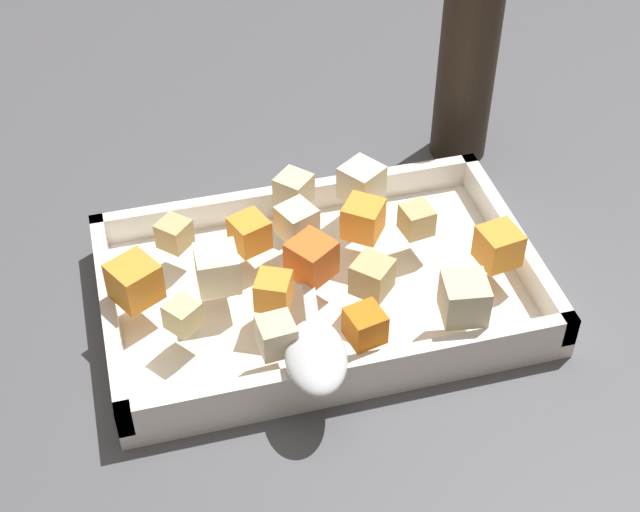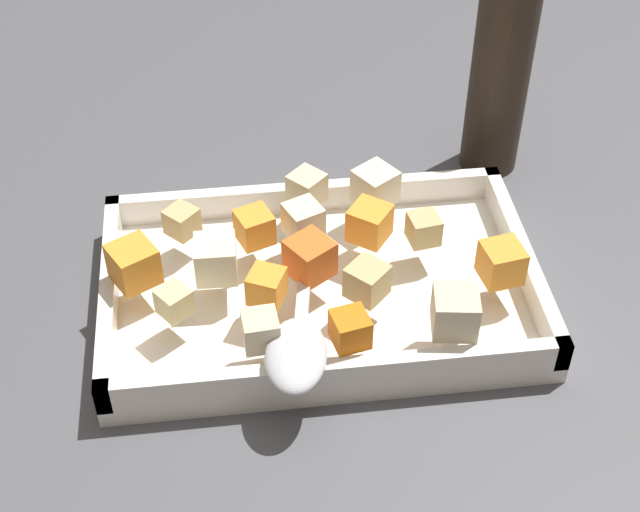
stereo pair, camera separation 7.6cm
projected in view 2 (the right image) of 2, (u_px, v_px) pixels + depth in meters
ground_plane at (310, 308)px, 0.79m from camera, size 4.00×4.00×0.00m
baking_dish at (320, 290)px, 0.79m from camera, size 0.36×0.23×0.04m
carrot_chunk_front_center at (267, 286)px, 0.73m from camera, size 0.04×0.04×0.03m
carrot_chunk_heap_side at (255, 227)px, 0.79m from camera, size 0.04×0.04×0.03m
carrot_chunk_near_right at (501, 263)px, 0.75m from camera, size 0.04×0.04×0.03m
carrot_chunk_rim_edge at (134, 264)px, 0.75m from camera, size 0.05×0.05×0.03m
carrot_chunk_back_center at (369, 223)px, 0.79m from camera, size 0.04×0.04×0.03m
carrot_chunk_far_right at (350, 329)px, 0.70m from camera, size 0.03×0.03×0.03m
carrot_chunk_center at (314, 259)px, 0.75m from camera, size 0.04×0.04×0.03m
potato_chunk_near_left at (424, 229)px, 0.79m from camera, size 0.03×0.03×0.02m
potato_chunk_corner_se at (261, 330)px, 0.70m from camera, size 0.03×0.03×0.03m
potato_chunk_far_left at (174, 302)px, 0.72m from camera, size 0.03×0.03×0.02m
potato_chunk_mid_right at (182, 221)px, 0.79m from camera, size 0.03×0.03×0.02m
potato_chunk_heap_top at (307, 188)px, 0.83m from camera, size 0.04×0.04×0.03m
potato_chunk_mid_left at (367, 281)px, 0.74m from camera, size 0.04×0.04×0.03m
potato_chunk_corner_nw at (455, 312)px, 0.71m from camera, size 0.04×0.04×0.03m
potato_chunk_corner_sw at (216, 259)px, 0.75m from camera, size 0.03×0.03×0.03m
potato_chunk_near_spoon at (375, 186)px, 0.82m from camera, size 0.04×0.04×0.03m
parsnip_chunk_under_handle at (308, 220)px, 0.79m from camera, size 0.04×0.04×0.03m
serving_spoon at (297, 342)px, 0.70m from camera, size 0.07×0.25×0.02m
pepper_mill at (500, 75)px, 0.88m from camera, size 0.06×0.06×0.22m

